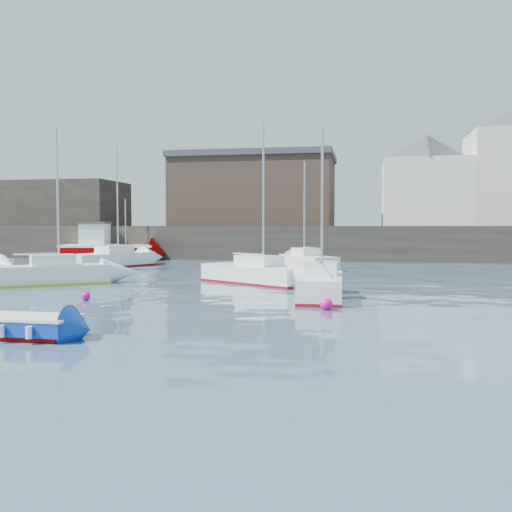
% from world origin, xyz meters
% --- Properties ---
extents(water, '(220.00, 220.00, 0.00)m').
position_xyz_m(water, '(0.00, 0.00, 0.00)').
color(water, '#2D4760').
rests_on(water, ground).
extents(quay_wall, '(90.00, 5.00, 3.00)m').
position_xyz_m(quay_wall, '(0.00, 35.00, 1.50)').
color(quay_wall, '#28231E').
rests_on(quay_wall, ground).
extents(land_strip, '(90.00, 32.00, 2.80)m').
position_xyz_m(land_strip, '(0.00, 53.00, 1.40)').
color(land_strip, '#28231E').
rests_on(land_strip, ground).
extents(bldg_east_d, '(11.14, 11.14, 8.95)m').
position_xyz_m(bldg_east_d, '(11.00, 41.50, 7.36)').
color(bldg_east_d, white).
rests_on(bldg_east_d, land_strip).
extents(warehouse, '(16.40, 10.40, 7.60)m').
position_xyz_m(warehouse, '(-6.00, 43.00, 6.62)').
color(warehouse, '#3D2D26').
rests_on(warehouse, land_strip).
extents(bldg_west, '(14.00, 8.00, 5.00)m').
position_xyz_m(bldg_west, '(-28.00, 42.00, 5.30)').
color(bldg_west, '#353028').
rests_on(bldg_west, land_strip).
extents(blue_dinghy, '(3.17, 1.72, 0.60)m').
position_xyz_m(blue_dinghy, '(-3.76, -2.00, 0.33)').
color(blue_dinghy, '#840000').
rests_on(blue_dinghy, ground).
extents(fishing_boat, '(8.52, 4.28, 5.40)m').
position_xyz_m(fishing_boat, '(-17.28, 31.46, 1.04)').
color(fishing_boat, '#840000').
rests_on(fishing_boat, ground).
extents(sailboat_a, '(6.01, 5.19, 7.89)m').
position_xyz_m(sailboat_a, '(-10.58, 10.77, 0.55)').
color(sailboat_a, white).
rests_on(sailboat_a, ground).
extents(sailboat_b, '(6.38, 5.23, 8.16)m').
position_xyz_m(sailboat_b, '(-0.30, 13.32, 0.53)').
color(sailboat_b, white).
rests_on(sailboat_b, ground).
extents(sailboat_c, '(1.91, 5.43, 7.07)m').
position_xyz_m(sailboat_c, '(3.53, 7.81, 0.54)').
color(sailboat_c, white).
rests_on(sailboat_c, ground).
extents(sailboat_f, '(4.67, 5.87, 7.52)m').
position_xyz_m(sailboat_f, '(1.40, 23.83, 0.53)').
color(sailboat_f, white).
rests_on(sailboat_f, ground).
extents(sailboat_h, '(4.87, 7.09, 8.76)m').
position_xyz_m(sailboat_h, '(-12.87, 23.16, 0.57)').
color(sailboat_h, white).
rests_on(sailboat_h, ground).
extents(buoy_near, '(0.36, 0.36, 0.36)m').
position_xyz_m(buoy_near, '(-5.73, 5.48, 0.00)').
color(buoy_near, '#FF067F').
rests_on(buoy_near, ground).
extents(buoy_mid, '(0.45, 0.45, 0.45)m').
position_xyz_m(buoy_mid, '(3.95, 4.62, 0.00)').
color(buoy_mid, '#FF067F').
rests_on(buoy_mid, ground).
extents(buoy_far, '(0.35, 0.35, 0.35)m').
position_xyz_m(buoy_far, '(-2.58, 15.10, 0.00)').
color(buoy_far, '#FF067F').
rests_on(buoy_far, ground).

